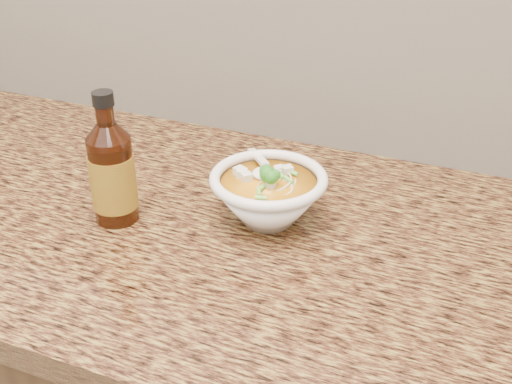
% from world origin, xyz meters
% --- Properties ---
extents(counter_slab, '(4.00, 0.68, 0.04)m').
position_xyz_m(counter_slab, '(0.00, 1.68, 0.88)').
color(counter_slab, olive).
rests_on(counter_slab, cabinet).
extents(soup_bowl, '(0.18, 0.18, 0.10)m').
position_xyz_m(soup_bowl, '(0.07, 1.70, 0.94)').
color(soup_bowl, white).
rests_on(soup_bowl, counter_slab).
extents(hot_sauce_bottle, '(0.07, 0.07, 0.20)m').
position_xyz_m(hot_sauce_bottle, '(-0.15, 1.62, 0.98)').
color(hot_sauce_bottle, '#3D1708').
rests_on(hot_sauce_bottle, counter_slab).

